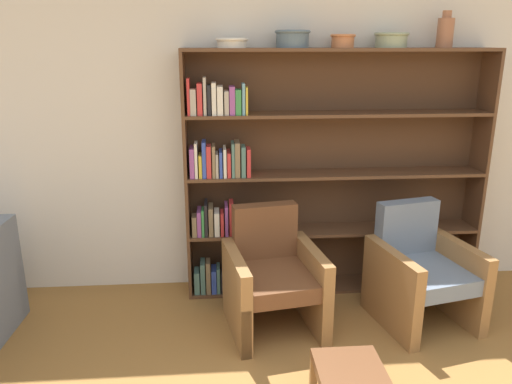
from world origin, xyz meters
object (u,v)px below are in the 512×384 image
Objects in this scene: bookshelf at (308,177)px; vase_tall at (445,32)px; bowl_sage at (292,38)px; armchair_cushioned at (421,271)px; footstool at (350,374)px; bowl_cream at (232,42)px; armchair_leather at (273,277)px; bowl_brass at (343,40)px; bowl_olive at (391,39)px.

bookshelf is 1.50m from vase_tall.
bowl_sage is at bearing 180.00° from vase_tall.
armchair_cushioned is 2.27× the size of footstool.
bowl_cream is 1.74m from armchair_leather.
vase_tall is 2.59m from footstool.
bowl_brass is (0.38, 0.00, -0.01)m from bowl_sage.
bowl_cream is at bearing -35.05° from armchair_cushioned.
bookshelf is at bearing 173.84° from bowl_brass.
bookshelf is at bearing 2.32° from bowl_cream.
bowl_brass is at bearing -145.42° from armchair_leather.
bowl_sage is 0.31× the size of armchair_leather.
vase_tall is at bearing -0.00° from bowl_olive.
bookshelf is 10.12× the size of bowl_cream.
armchair_leather is (0.25, -0.55, -1.63)m from bowl_cream.
armchair_leather is at bearing -120.91° from bookshelf.
bowl_brass reaches higher than footstool.
armchair_leather is at bearing -149.50° from bowl_olive.
armchair_leather is at bearing -157.73° from vase_tall.
vase_tall is 1.81m from armchair_cushioned.
bookshelf is 9.32× the size of bowl_olive.
bowl_brass is at bearing 0.00° from bowl_cream.
bowl_cream is at bearing 111.56° from footstool.
bowl_cream reaches higher than armchair_cushioned.
footstool is at bearing -68.44° from bowl_cream.
bowl_brass is 0.74× the size of bowl_olive.
bookshelf is 12.66× the size of bowl_brass.
bookshelf is 0.89m from armchair_leather.
bookshelf is 1.22m from bowl_olive.
bowl_olive is at bearing 0.00° from bowl_brass.
bookshelf is 1.08m from bowl_sage.
footstool is at bearing 37.50° from armchair_cushioned.
armchair_leather is (-0.57, -0.55, -1.64)m from bowl_brass.
bowl_brass is 1.82m from armchair_cushioned.
armchair_cushioned is 1.22m from footstool.
bookshelf is 2.79× the size of armchair_cushioned.
bowl_olive reaches higher than bowl_brass.
bowl_olive reaches higher than armchair_leather.
vase_tall reaches higher than footstool.
bowl_cream is 1.19m from bowl_olive.
bowl_cream is 1.25× the size of bowl_brass.
armchair_leather is at bearing -135.86° from bowl_brass.
bowl_brass is at bearing 0.00° from bowl_sage.
armchair_cushioned is at bearing -46.00° from bowl_brass.
bowl_cream is 0.89× the size of vase_tall.
bowl_olive is 1.98m from armchair_leather.
armchair_cushioned is (1.11, -0.00, 0.00)m from armchair_leather.
armchair_cushioned is (0.76, -0.58, -0.59)m from bookshelf.
bowl_sage is at bearing -44.12° from armchair_cushioned.
bowl_sage is 0.31× the size of armchair_cushioned.
bookshelf is at bearing 8.98° from bowl_sage.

